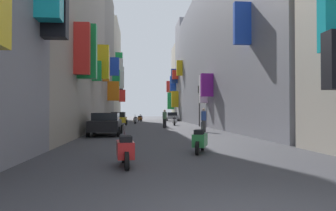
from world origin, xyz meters
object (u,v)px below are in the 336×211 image
Objects in this scene: parked_car_yellow at (118,118)px; scooter_red at (125,150)px; parked_car_black at (106,123)px; scooter_blue at (141,118)px; scooter_white at (174,121)px; scooter_green at (200,140)px; pedestrian_crossing at (165,119)px; pedestrian_near_left at (204,120)px; traffic_light_near_corner at (199,99)px; scooter_orange at (140,118)px; scooter_silver at (135,120)px; parked_car_silver at (172,116)px.

parked_car_yellow is 28.07m from scooter_red.
scooter_red is (1.71, -12.11, -0.30)m from parked_car_black.
scooter_blue is 19.05m from scooter_white.
parked_car_yellow is at bearing 100.02° from scooter_green.
pedestrian_crossing is (2.00, -24.55, 0.38)m from scooter_blue.
scooter_red is (-2.61, -2.74, -0.00)m from scooter_green.
pedestrian_near_left is 0.43× the size of traffic_light_near_corner.
scooter_red is 20.80m from pedestrian_crossing.
scooter_orange and scooter_green have the same top height.
scooter_silver is 11.13m from traffic_light_near_corner.
parked_car_black is at bearing -103.46° from parked_car_silver.
scooter_orange is at bearing 99.78° from pedestrian_near_left.
traffic_light_near_corner is (0.73, -20.13, 2.09)m from parked_car_silver.
scooter_orange is at bearing 96.03° from pedestrian_crossing.
traffic_light_near_corner is (5.76, -21.78, 2.36)m from scooter_blue.
parked_car_yellow is 4.50m from scooter_silver.
scooter_blue is 1.03× the size of pedestrian_near_left.
pedestrian_crossing reaches higher than scooter_silver.
parked_car_yellow is 8.73m from pedestrian_crossing.
pedestrian_near_left is at bearing -68.25° from pedestrian_crossing.
parked_car_yellow is 6.38m from scooter_white.
parked_car_black is 2.28× the size of scooter_orange.
scooter_white is at bearing 67.16° from parked_car_black.
traffic_light_near_corner reaches higher than parked_car_silver.
parked_car_yellow is at bearing 117.65° from pedestrian_near_left.
scooter_blue is 0.99× the size of scooter_green.
pedestrian_near_left reaches higher than scooter_green.
scooter_green is at bearing -84.95° from scooter_silver.
traffic_light_near_corner is (3.92, 20.64, 2.36)m from scooter_green.
pedestrian_near_left is at bearing -73.57° from scooter_silver.
scooter_white is at bearing 80.71° from scooter_red.
scooter_blue is 24.64m from pedestrian_crossing.
scooter_orange is at bearing 104.26° from scooter_white.
scooter_white is at bearing 125.80° from traffic_light_near_corner.
parked_car_yellow is 2.18× the size of scooter_white.
parked_car_black reaches higher than scooter_red.
scooter_blue is 22.65m from traffic_light_near_corner.
scooter_orange is (-5.19, -2.46, -0.27)m from parked_car_silver.
scooter_silver is at bearing 126.84° from traffic_light_near_corner.
parked_car_silver is 0.92× the size of parked_car_black.
parked_car_silver is 32.29m from parked_car_black.
scooter_silver is at bearing 106.43° from pedestrian_near_left.
scooter_white is 0.44× the size of traffic_light_near_corner.
scooter_silver is 1.17× the size of pedestrian_crossing.
traffic_light_near_corner is at bearing -28.87° from parked_car_yellow.
pedestrian_near_left reaches higher than parked_car_silver.
scooter_blue is 1.01× the size of scooter_white.
scooter_blue is 30.89m from pedestrian_near_left.
parked_car_silver is 40.90m from scooter_green.
scooter_red is at bearing -97.66° from pedestrian_crossing.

